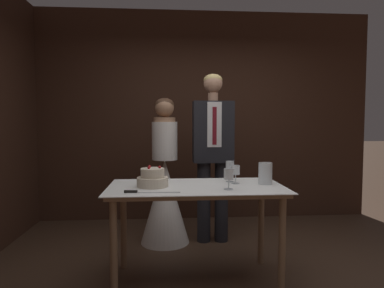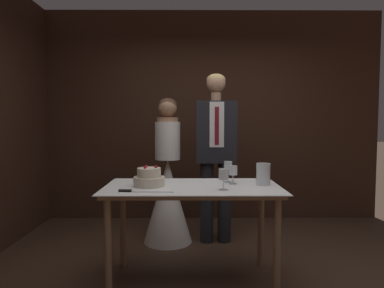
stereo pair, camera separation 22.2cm
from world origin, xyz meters
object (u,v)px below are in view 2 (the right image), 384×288
hurricane_candle (263,175)px  bride (168,190)px  wine_glass_far (224,175)px  cake_knife (135,191)px  groom (216,148)px  tiered_cake (149,178)px  cake_table (192,197)px  wine_glass_middle (228,167)px  wine_glass_near (233,171)px

hurricane_candle → bride: size_ratio=0.12×
wine_glass_far → cake_knife: bearing=-173.4°
bride → groom: groom is taller
cake_knife → tiered_cake: bearing=75.8°
hurricane_candle → wine_glass_far: bearing=-149.1°
cake_table → bride: bearing=105.9°
cake_knife → bride: 1.22m
cake_knife → wine_glass_middle: (0.76, 0.42, 0.13)m
cake_knife → wine_glass_middle: wine_glass_middle is taller
tiered_cake → wine_glass_middle: bearing=13.8°
cake_table → cake_knife: cake_knife is taller
cake_knife → bride: size_ratio=0.26×
cake_knife → wine_glass_near: bearing=25.2°
wine_glass_near → hurricane_candle: size_ratio=0.87×
wine_glass_near → wine_glass_middle: 0.10m
cake_table → groom: 1.03m
cake_table → cake_knife: 0.52m
cake_table → bride: bride is taller
wine_glass_far → groom: (0.02, 1.11, 0.13)m
tiered_cake → wine_glass_middle: size_ratio=1.39×
cake_knife → hurricane_candle: size_ratio=2.29×
wine_glass_middle → wine_glass_far: wine_glass_middle is taller
cake_table → wine_glass_middle: 0.43m
cake_table → wine_glass_middle: bearing=27.9°
hurricane_candle → tiered_cake: bearing=-177.4°
wine_glass_far → groom: size_ratio=0.09×
cake_knife → hurricane_candle: (1.05, 0.29, 0.08)m
hurricane_candle → cake_table: bearing=-175.8°
wine_glass_near → groom: 0.87m
bride → cake_table: bearing=-74.1°
bride → wine_glass_near: bearing=-54.3°
cake_knife → wine_glass_middle: 0.87m
cake_table → hurricane_candle: size_ratio=7.91×
tiered_cake → wine_glass_far: bearing=-15.4°
tiered_cake → bride: size_ratio=0.16×
hurricane_candle → groom: 0.97m
cake_table → wine_glass_middle: (0.32, 0.17, 0.23)m
wine_glass_far → wine_glass_middle: bearing=78.5°
wine_glass_middle → groom: size_ratio=0.10×
cake_table → wine_glass_near: bearing=12.6°
bride → tiered_cake: bearing=-95.9°
wine_glass_far → tiered_cake: bearing=164.6°
tiered_cake → cake_knife: 0.27m
cake_table → groom: groom is taller
wine_glass_middle → hurricane_candle: wine_glass_middle is taller
wine_glass_near → bride: size_ratio=0.10×
cake_knife → wine_glass_near: size_ratio=2.64×
cake_table → wine_glass_far: bearing=-34.0°
wine_glass_near → groom: groom is taller
cake_knife → wine_glass_middle: size_ratio=2.26×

